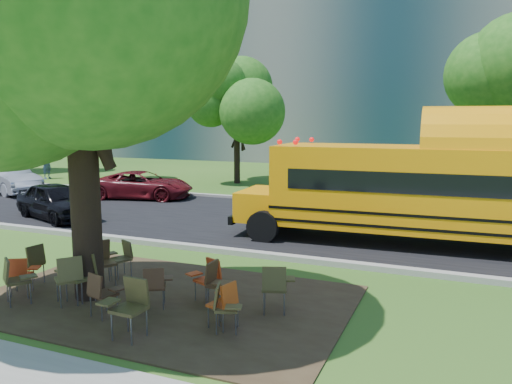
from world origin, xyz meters
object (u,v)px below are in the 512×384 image
at_px(chair_6, 225,300).
at_px(bg_car_silver, 8,179).
at_px(chair_13, 276,284).
at_px(black_car, 57,201).
at_px(chair_1, 15,277).
at_px(school_bus, 458,191).
at_px(bg_car_red, 142,185).
at_px(chair_2, 71,275).
at_px(chair_8, 33,260).
at_px(chair_4, 102,291).
at_px(chair_5, 130,302).
at_px(chair_10, 101,259).
at_px(chair_3, 82,272).
at_px(chair_9, 122,255).
at_px(chair_7, 224,304).
at_px(chair_0, 21,272).
at_px(pedestrian_a, 47,163).
at_px(pedestrian_b, 21,164).
at_px(chair_12, 217,280).
at_px(chair_11, 156,283).
at_px(chair_14, 208,275).

distance_m(chair_6, bg_car_silver, 18.63).
relative_size(chair_13, bg_car_silver, 0.21).
bearing_deg(black_car, chair_1, -120.92).
xyz_separation_m(school_bus, bg_car_red, (-12.68, 3.85, -0.97)).
relative_size(chair_2, chair_8, 1.10).
xyz_separation_m(chair_4, chair_8, (-2.51, 0.90, 0.03)).
relative_size(chair_1, chair_8, 1.03).
relative_size(chair_4, chair_13, 0.90).
height_order(chair_5, chair_10, chair_5).
distance_m(chair_6, chair_10, 3.45).
bearing_deg(bg_car_silver, school_bus, -79.98).
relative_size(school_bus, chair_3, 11.82).
distance_m(chair_4, chair_13, 3.03).
height_order(chair_9, black_car, black_car).
distance_m(chair_7, bg_car_red, 14.37).
height_order(chair_1, chair_4, chair_1).
xyz_separation_m(chair_0, bg_car_red, (-4.88, 10.93, 0.12)).
relative_size(chair_3, black_car, 0.25).
bearing_deg(chair_7, bg_car_silver, -140.65).
xyz_separation_m(school_bus, bg_car_silver, (-19.33, 2.77, -0.87)).
bearing_deg(chair_4, chair_6, 27.06).
height_order(chair_6, chair_7, chair_6).
distance_m(chair_6, pedestrian_a, 23.78).
bearing_deg(chair_4, chair_7, 23.04).
bearing_deg(chair_13, pedestrian_a, 124.82).
distance_m(chair_2, chair_9, 1.75).
height_order(chair_10, pedestrian_b, pedestrian_b).
distance_m(chair_12, pedestrian_a, 22.88).
bearing_deg(chair_10, chair_6, 105.88).
xyz_separation_m(chair_2, bg_car_silver, (-12.77, 9.85, 0.11)).
bearing_deg(chair_1, pedestrian_b, 171.72).
relative_size(chair_1, chair_7, 1.12).
distance_m(chair_6, chair_12, 0.93).
height_order(chair_1, chair_3, chair_3).
bearing_deg(pedestrian_b, pedestrian_a, 85.08).
bearing_deg(bg_car_silver, chair_13, -100.02).
distance_m(chair_1, chair_5, 2.85).
height_order(chair_7, chair_13, chair_13).
xyz_separation_m(chair_6, chair_11, (-1.54, 0.29, 0.00)).
xyz_separation_m(chair_12, pedestrian_a, (-18.07, 14.04, 0.38)).
bearing_deg(pedestrian_b, black_car, 27.60).
height_order(chair_10, black_car, black_car).
height_order(chair_2, chair_4, chair_2).
bearing_deg(chair_9, chair_7, 177.66).
distance_m(school_bus, chair_13, 6.77).
height_order(chair_7, chair_14, chair_14).
height_order(chair_3, chair_4, chair_3).
height_order(chair_1, chair_11, chair_1).
distance_m(chair_1, chair_9, 2.29).
height_order(chair_8, chair_9, chair_8).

